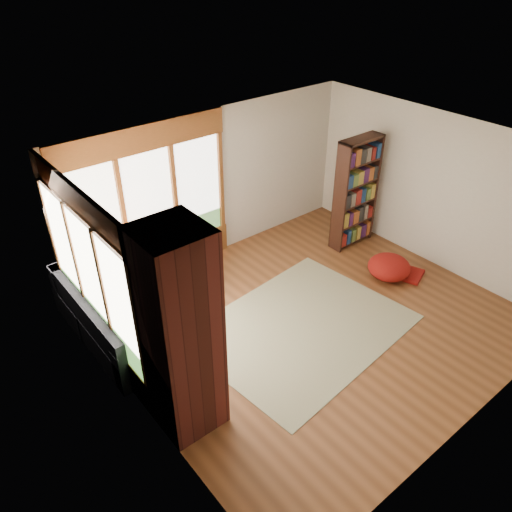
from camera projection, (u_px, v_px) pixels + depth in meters
floor at (312, 320)px, 7.49m from camera, size 5.50×5.50×0.00m
ceiling at (325, 156)px, 6.07m from camera, size 5.50×5.50×0.00m
wall_back at (213, 186)px, 8.41m from camera, size 5.50×0.04×2.60m
wall_front at (489, 345)px, 5.15m from camera, size 5.50×0.04×2.60m
wall_left at (135, 332)px, 5.33m from camera, size 0.04×5.00×2.60m
wall_right at (436, 191)px, 8.24m from camera, size 0.04×5.00×2.60m
windows_back at (150, 204)px, 7.73m from camera, size 2.82×0.10×1.90m
windows_left at (91, 276)px, 6.10m from camera, size 0.10×2.62×1.90m
roller_blind at (61, 222)px, 6.44m from camera, size 0.03×0.72×0.90m
brick_chimney at (180, 335)px, 5.29m from camera, size 0.70×0.70×2.60m
sectional_sofa at (139, 300)px, 7.40m from camera, size 2.20×2.20×0.80m
area_rug at (301, 327)px, 7.34m from camera, size 3.23×2.59×0.01m
bookshelf at (356, 193)px, 8.83m from camera, size 0.87×0.29×2.02m
pouf at (389, 267)px, 8.32m from camera, size 0.92×0.92×0.38m
dog_tan at (133, 268)px, 7.20m from camera, size 1.12×0.84×0.56m
dog_brindle at (127, 298)px, 6.74m from camera, size 0.61×0.81×0.40m
throw_pillows at (132, 269)px, 7.26m from camera, size 1.98×1.68×0.45m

